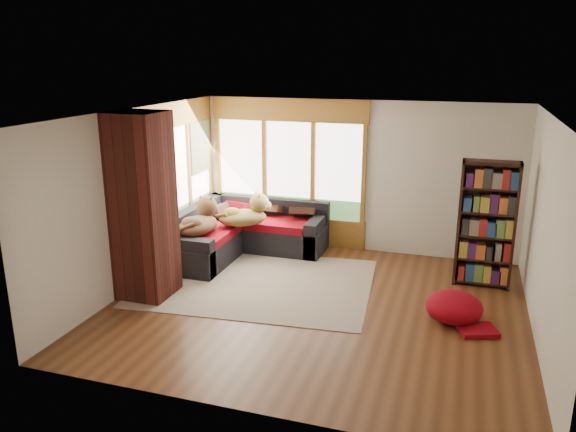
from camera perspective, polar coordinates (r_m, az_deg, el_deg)
The scene contains 17 objects.
floor at distance 7.80m, azimuth 2.95°, elevation -9.09°, with size 5.50×5.50×0.00m, color #4F2B16.
ceiling at distance 7.10m, azimuth 3.25°, elevation 10.27°, with size 5.50×5.50×0.00m, color white.
wall_back at distance 9.71m, azimuth 6.86°, elevation 4.00°, with size 5.50×0.04×2.60m, color silver.
wall_front at distance 5.10m, azimuth -4.14°, elevation -7.26°, with size 5.50×0.04×2.60m, color silver.
wall_left at distance 8.44m, azimuth -15.28°, elevation 1.69°, with size 0.04×5.00×2.60m, color silver.
wall_right at distance 7.19m, azimuth 24.79°, elevation -1.72°, with size 0.04×5.00×2.60m, color silver.
windows_back at distance 9.96m, azimuth 0.03°, elevation 4.71°, with size 2.82×0.10×1.90m.
windows_left at distance 9.41m, azimuth -11.23°, elevation 3.72°, with size 0.10×2.62×1.90m.
roller_blind at distance 10.05m, azimuth -8.93°, elevation 6.93°, with size 0.03×0.72×0.90m, color #697953.
brick_chimney at distance 7.97m, azimuth -14.51°, elevation 0.91°, with size 0.70×0.70×2.60m, color #471914.
sectional_sofa at distance 9.79m, azimuth -5.56°, elevation -1.92°, with size 2.20×2.20×0.80m.
area_rug at distance 8.54m, azimuth -3.08°, elevation -6.74°, with size 3.37×2.58×0.01m, color beige.
bookshelf at distance 8.63m, azimuth 19.47°, elevation -0.84°, with size 0.81×0.27×1.88m.
pouf at distance 7.60m, azimuth 16.52°, elevation -8.78°, with size 0.72×0.72×0.39m, color maroon.
dog_tan at distance 9.39m, azimuth -4.24°, elevation 0.33°, with size 0.96×0.89×0.47m.
dog_brindle at distance 9.08m, azimuth -8.92°, elevation -0.37°, with size 0.59×0.91×0.48m.
throw_pillows at distance 9.77m, azimuth -5.09°, elevation 0.87°, with size 1.98×1.68×0.45m.
Camera 1 is at (1.77, -6.84, 3.32)m, focal length 35.00 mm.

